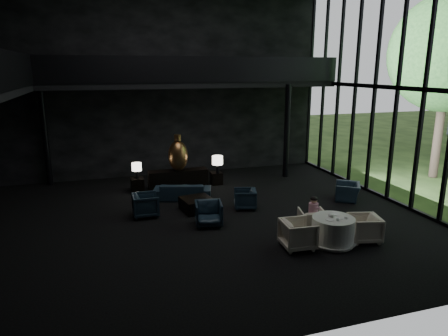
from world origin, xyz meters
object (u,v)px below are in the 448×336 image
object	(u,v)px
bronze_urn	(178,155)
dining_chair_north	(312,220)
side_table_right	(216,178)
lounge_armchair_south	(209,212)
dining_chair_east	(364,227)
window_armchair	(348,190)
lounge_armchair_east	(245,198)
table_lamp_right	(217,161)
dining_chair_west	(298,231)
side_table_left	(137,185)
sofa	(182,189)
lounge_armchair_west	(146,203)
table_lamp_left	(137,168)
dining_table	(333,232)
coffee_table	(197,204)
child	(314,207)
console	(178,179)

from	to	relation	value
bronze_urn	dining_chair_north	size ratio (longest dim) A/B	2.09
bronze_urn	side_table_right	xyz separation A→B (m)	(1.60, 0.18, -1.11)
lounge_armchair_south	dining_chair_east	world-z (taller)	lounge_armchair_south
window_armchair	lounge_armchair_east	bearing A→B (deg)	-60.47
bronze_urn	dining_chair_east	xyz separation A→B (m)	(3.94, -6.37, -0.94)
table_lamp_right	dining_chair_west	world-z (taller)	table_lamp_right
table_lamp_right	dining_chair_east	size ratio (longest dim) A/B	0.87
side_table_left	dining_chair_west	size ratio (longest dim) A/B	0.58
sofa	side_table_right	bearing A→B (deg)	-122.90
side_table_left	lounge_armchair_west	distance (m)	2.76
table_lamp_left	side_table_right	size ratio (longest dim) A/B	1.24
dining_table	dining_chair_west	xyz separation A→B (m)	(-1.02, 0.04, 0.14)
lounge_armchair_east	dining_table	size ratio (longest dim) A/B	0.55
bronze_urn	coffee_table	distance (m)	2.88
dining_chair_west	lounge_armchair_west	bearing A→B (deg)	49.07
bronze_urn	coffee_table	xyz separation A→B (m)	(0.10, -2.65, -1.14)
lounge_armchair_west	lounge_armchair_south	world-z (taller)	lounge_armchair_west
lounge_armchair_east	dining_chair_west	world-z (taller)	dining_chair_west
child	table_lamp_left	bearing A→B (deg)	-49.62
coffee_table	lounge_armchair_west	bearing A→B (deg)	-179.99
table_lamp_left	lounge_armchair_west	xyz separation A→B (m)	(0.01, -2.67, -0.55)
bronze_urn	sofa	xyz separation A→B (m)	(-0.11, -1.29, -0.96)
dining_chair_north	child	bearing A→B (deg)	-166.87
window_armchair	dining_table	xyz separation A→B (m)	(-2.56, -3.10, -0.04)
table_lamp_left	child	size ratio (longest dim) A/B	1.03
side_table_left	dining_chair_east	bearing A→B (deg)	-49.45
dining_chair_north	dining_chair_east	distance (m)	1.47
window_armchair	dining_chair_east	size ratio (longest dim) A/B	1.01
sofa	lounge_armchair_east	xyz separation A→B (m)	(1.82, -1.63, -0.04)
sofa	coffee_table	bearing A→B (deg)	115.21
console	lounge_armchair_south	distance (m)	4.11
bronze_urn	coffee_table	size ratio (longest dim) A/B	1.47
side_table_right	dining_chair_west	distance (m)	6.43
bronze_urn	dining_table	xyz separation A→B (m)	(3.01, -6.28, -1.03)
side_table_left	dining_table	size ratio (longest dim) A/B	0.42
side_table_right	dining_chair_east	bearing A→B (deg)	-70.35
dining_chair_west	dining_chair_east	bearing A→B (deg)	-89.87
side_table_left	sofa	distance (m)	2.04
side_table_left	dining_chair_east	size ratio (longest dim) A/B	0.64
lounge_armchair_south	coffee_table	bearing A→B (deg)	101.51
bronze_urn	table_lamp_left	bearing A→B (deg)	179.09
table_lamp_right	coffee_table	distance (m)	3.15
lounge_armchair_east	lounge_armchair_south	size ratio (longest dim) A/B	0.83
lounge_armchair_east	dining_chair_west	xyz separation A→B (m)	(0.27, -3.31, 0.11)
bronze_urn	child	size ratio (longest dim) A/B	2.36
console	side_table_right	size ratio (longest dim) A/B	4.70
window_armchair	coffee_table	size ratio (longest dim) A/B	0.87
console	bronze_urn	size ratio (longest dim) A/B	1.64
sofa	child	world-z (taller)	child
dining_chair_east	side_table_left	bearing A→B (deg)	-125.24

